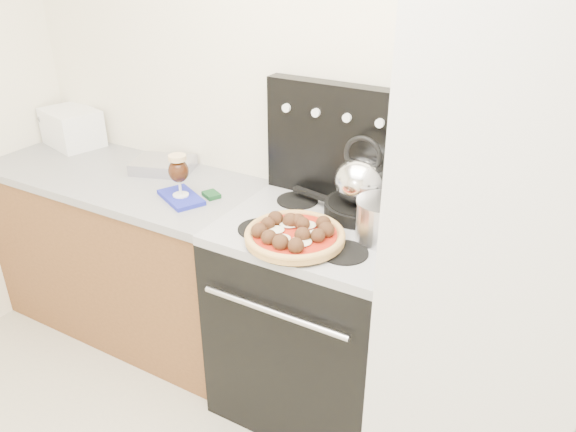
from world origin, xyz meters
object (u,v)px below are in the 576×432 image
Objects in this scene: stove_body at (316,321)px; pizza_pan at (295,241)px; base_cabinet at (133,256)px; skillet at (359,208)px; oven_mitt at (181,197)px; toaster_oven at (72,127)px; beer_glass at (179,175)px; tea_kettle at (361,176)px; pizza at (295,233)px; stock_pot at (383,221)px; fridge at (500,268)px.

pizza_pan is (-0.01, -0.17, 0.49)m from stove_body.
base_cabinet is at bearing 178.70° from stove_body.
skillet reaches higher than pizza_pan.
stove_body is at bearing 85.21° from pizza_pan.
skillet is (0.12, 0.34, 0.02)m from pizza_pan.
stove_body is 0.81m from oven_mitt.
toaster_oven is at bearing 178.57° from skillet.
beer_glass is 0.81× the size of tea_kettle.
base_cabinet is 7.45× the size of beer_glass.
beer_glass is 0.66m from pizza.
tea_kettle is (1.21, 0.14, 0.66)m from base_cabinet.
fridge is at bearing -5.92° from stock_pot.
stove_body is 2.33× the size of pizza.
base_cabinet is at bearing -3.81° from toaster_oven.
pizza is at bearing -10.14° from base_cabinet.
skillet is 0.15m from tea_kettle.
tea_kettle is at bearing 16.48° from beer_glass.
stock_pot is (0.27, 0.19, 0.04)m from pizza.
base_cabinet is at bearing 169.61° from beer_glass.
base_cabinet is at bearing 179.81° from stock_pot.
oven_mitt is 0.65m from pizza.
toaster_oven reaches higher than pizza.
tea_kettle is (0.12, 0.34, 0.13)m from pizza.
toaster_oven is 1.74m from skillet.
beer_glass is 0.55× the size of pizza_pan.
base_cabinet is 1.21m from pizza_pan.
tea_kettle is at bearing 16.48° from oven_mitt.
pizza_pan is (1.62, -0.38, -0.07)m from toaster_oven.
fridge is 5.03× the size of pizza.
toaster_oven is at bearing 174.27° from stock_pot.
base_cabinet is at bearing 178.41° from fridge.
stove_body is 3.67× the size of tea_kettle.
beer_glass reaches higher than toaster_oven.
oven_mitt is at bearing -178.64° from fridge.
toaster_oven is at bearing 172.66° from stove_body.
skillet is (0.76, 0.22, 0.04)m from oven_mitt.
fridge is at bearing 11.48° from pizza_pan.
fridge is 7.92× the size of tea_kettle.
stove_body is 4.30× the size of stock_pot.
pizza is at bearing -112.97° from tea_kettle.
skillet is (0.76, 0.22, -0.07)m from beer_glass.
pizza reaches higher than base_cabinet.
oven_mitt is 1.14× the size of stock_pot.
skillet is (0.12, 0.34, -0.01)m from pizza.
skillet is (-0.60, 0.19, -0.00)m from fridge.
beer_glass is at bearing 170.03° from pizza.
pizza is at bearing -9.97° from oven_mitt.
tea_kettle is at bearing 162.17° from fridge.
fridge is 6.54× the size of skillet.
tea_kettle reaches higher than toaster_oven.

